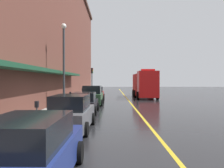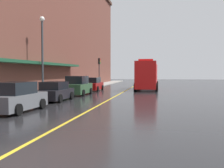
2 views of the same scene
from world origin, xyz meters
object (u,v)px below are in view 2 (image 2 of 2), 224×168
parked_car_4 (92,84)px  traffic_light_near (99,67)px  parked_car_3 (78,86)px  parking_meter_2 (47,86)px  parked_car_2 (55,92)px  fire_truck (147,76)px  street_lamp_left (42,48)px  parked_car_1 (16,98)px  parking_meter_1 (75,83)px

parked_car_4 → traffic_light_near: traffic_light_near is taller
parked_car_3 → parking_meter_2: 4.18m
parked_car_2 → parking_meter_2: size_ratio=3.10×
traffic_light_near → fire_truck: bearing=-39.1°
parked_car_3 → street_lamp_left: size_ratio=0.61×
parked_car_1 → fire_truck: (6.44, 20.61, 1.01)m
parked_car_1 → parked_car_3: bearing=1.4°
fire_truck → parking_meter_2: size_ratio=6.71×
parked_car_4 → street_lamp_left: size_ratio=0.67×
parked_car_2 → parking_meter_2: 2.11m
fire_truck → parked_car_2: bearing=-23.6°
parking_meter_1 → parked_car_1: bearing=-84.6°
parked_car_1 → fire_truck: size_ratio=0.49×
fire_truck → street_lamp_left: street_lamp_left is taller
parked_car_4 → parking_meter_2: parked_car_4 is taller
fire_truck → traffic_light_near: bearing=-128.8°
parked_car_2 → street_lamp_left: (-1.94, 1.96, 3.67)m
parked_car_2 → traffic_light_near: (-1.28, 21.07, 2.43)m
parked_car_3 → parking_meter_2: bearing=160.1°
fire_truck → parking_meter_2: fire_truck is taller
parked_car_2 → parked_car_4: 11.63m
parked_car_3 → street_lamp_left: street_lamp_left is taller
parked_car_1 → parking_meter_1: (-1.41, 15.01, 0.26)m
parked_car_3 → parking_meter_2: (-1.46, -3.91, 0.18)m
parking_meter_1 → street_lamp_left: street_lamp_left is taller
parked_car_3 → parked_car_4: 6.13m
parked_car_1 → street_lamp_left: street_lamp_left is taller
parked_car_2 → parking_meter_1: (-1.34, 9.15, 0.33)m
parking_meter_2 → street_lamp_left: 3.41m
parked_car_2 → street_lamp_left: 4.60m
parked_car_1 → parked_car_3: parked_car_3 is taller
parking_meter_2 → street_lamp_left: street_lamp_left is taller
fire_truck → street_lamp_left: size_ratio=1.29×
parking_meter_2 → fire_truck: bearing=59.2°
parked_car_2 → parking_meter_2: parked_car_2 is taller
fire_truck → parking_meter_2: (-7.85, -13.15, -0.75)m
parked_car_2 → street_lamp_left: bearing=44.8°
parked_car_1 → parked_car_3: size_ratio=1.04×
parked_car_3 → parking_meter_2: size_ratio=3.17×
parked_car_4 → parking_meter_2: (-1.38, -10.03, 0.29)m
parked_car_2 → parked_car_3: parked_car_3 is taller
parked_car_2 → parked_car_4: bearing=0.0°
parking_meter_2 → traffic_light_near: bearing=89.8°
parked_car_1 → street_lamp_left: size_ratio=0.63×
parked_car_4 → fire_truck: fire_truck is taller
parking_meter_1 → parking_meter_2: bearing=-90.0°
parked_car_1 → parked_car_3: 11.37m
parked_car_2 → fire_truck: size_ratio=0.46×
parking_meter_1 → street_lamp_left: 7.94m
parking_meter_2 → parked_car_4: bearing=82.2°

